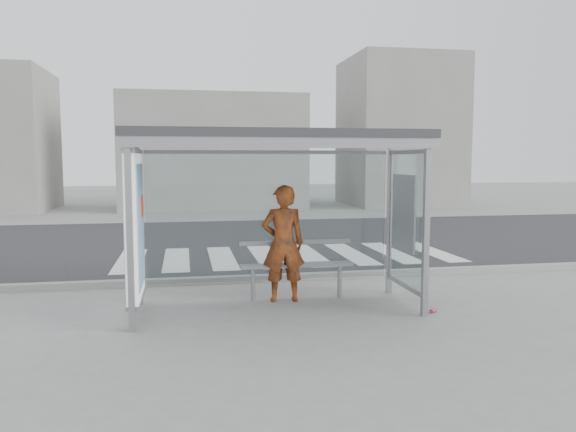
{
  "coord_description": "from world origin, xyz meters",
  "views": [
    {
      "loc": [
        -1.32,
        -7.98,
        2.22
      ],
      "look_at": [
        0.21,
        0.2,
        1.37
      ],
      "focal_mm": 35.0,
      "sensor_mm": 36.0,
      "label": 1
    }
  ],
  "objects_px": {
    "bench": "(297,265)",
    "bus_shelter": "(250,175)",
    "person": "(283,243)",
    "soda_can": "(433,311)"
  },
  "relations": [
    {
      "from": "bus_shelter",
      "to": "soda_can",
      "type": "xyz_separation_m",
      "value": [
        2.57,
        -0.63,
        -1.95
      ]
    },
    {
      "from": "bench",
      "to": "bus_shelter",
      "type": "bearing_deg",
      "value": -146.55
    },
    {
      "from": "person",
      "to": "bus_shelter",
      "type": "bearing_deg",
      "value": 39.92
    },
    {
      "from": "bus_shelter",
      "to": "person",
      "type": "height_order",
      "value": "bus_shelter"
    },
    {
      "from": "person",
      "to": "bench",
      "type": "bearing_deg",
      "value": -158.02
    },
    {
      "from": "bench",
      "to": "soda_can",
      "type": "relative_size",
      "value": 16.07
    },
    {
      "from": "person",
      "to": "bench",
      "type": "height_order",
      "value": "person"
    },
    {
      "from": "bus_shelter",
      "to": "soda_can",
      "type": "bearing_deg",
      "value": -13.82
    },
    {
      "from": "bus_shelter",
      "to": "person",
      "type": "relative_size",
      "value": 2.34
    },
    {
      "from": "person",
      "to": "soda_can",
      "type": "height_order",
      "value": "person"
    }
  ]
}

